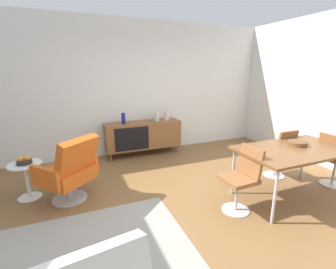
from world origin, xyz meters
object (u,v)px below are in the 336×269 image
at_px(fruit_bowl, 24,161).
at_px(side_table_round, 27,177).
at_px(vase_sculptural_dark, 157,116).
at_px(sideboard, 143,135).
at_px(dining_chair_back_right, 280,151).
at_px(wooden_bowl_on_table, 297,143).
at_px(dining_chair_far_end, 334,158).
at_px(lounge_chair_red, 70,169).
at_px(dining_table, 295,151).
at_px(vase_cobalt, 123,118).
at_px(vase_ceramic_small, 166,116).
at_px(dining_chair_near_window, 242,177).

bearing_deg(fruit_bowl, side_table_round, -86.60).
bearing_deg(vase_sculptural_dark, fruit_bowl, -154.70).
xyz_separation_m(sideboard, dining_chair_back_right, (1.80, -1.99, 0.03)).
distance_m(wooden_bowl_on_table, dining_chair_far_end, 0.81).
bearing_deg(fruit_bowl, lounge_chair_red, -29.06).
distance_m(sideboard, wooden_bowl_on_table, 2.94).
bearing_deg(wooden_bowl_on_table, dining_table, -147.59).
xyz_separation_m(vase_cobalt, wooden_bowl_on_table, (1.99, -2.46, -0.06)).
bearing_deg(vase_cobalt, vase_ceramic_small, 0.00).
distance_m(vase_ceramic_small, fruit_bowl, 2.85).
xyz_separation_m(dining_chair_far_end, side_table_round, (-4.40, 1.42, -0.15)).
bearing_deg(dining_chair_far_end, fruit_bowl, 162.10).
relative_size(sideboard, side_table_round, 3.08).
height_order(dining_table, lounge_chair_red, lounge_chair_red).
relative_size(dining_table, dining_chair_back_right, 1.87).
height_order(lounge_chair_red, fruit_bowl, lounge_chair_red).
bearing_deg(dining_chair_back_right, lounge_chair_red, 170.67).
bearing_deg(dining_chair_near_window, wooden_bowl_on_table, 4.79).
height_order(vase_ceramic_small, dining_chair_back_right, vase_ceramic_small).
xyz_separation_m(vase_cobalt, vase_ceramic_small, (0.95, 0.00, -0.01)).
bearing_deg(dining_chair_near_window, side_table_round, 151.56).
height_order(vase_sculptural_dark, side_table_round, vase_sculptural_dark).
height_order(dining_chair_back_right, dining_chair_near_window, same).
bearing_deg(sideboard, dining_table, -60.40).
relative_size(vase_ceramic_small, lounge_chair_red, 0.32).
xyz_separation_m(vase_ceramic_small, dining_chair_back_right, (1.25, -1.99, -0.35)).
relative_size(sideboard, dining_table, 1.00).
bearing_deg(wooden_bowl_on_table, dining_chair_far_end, -6.70).
bearing_deg(fruit_bowl, vase_cobalt, 34.26).
bearing_deg(side_table_round, vase_sculptural_dark, 25.31).
height_order(wooden_bowl_on_table, side_table_round, wooden_bowl_on_table).
xyz_separation_m(dining_chair_near_window, lounge_chair_red, (-2.03, 1.09, -0.00)).
relative_size(dining_table, fruit_bowl, 8.00).
bearing_deg(vase_cobalt, dining_chair_near_window, -69.24).
bearing_deg(dining_chair_back_right, dining_chair_far_end, -46.02).
relative_size(vase_cobalt, vase_ceramic_small, 0.74).
distance_m(side_table_round, fruit_bowl, 0.23).
distance_m(dining_table, side_table_round, 3.80).
bearing_deg(vase_ceramic_small, vase_sculptural_dark, 180.00).
relative_size(side_table_round, fruit_bowl, 2.60).
xyz_separation_m(vase_cobalt, vase_sculptural_dark, (0.73, 0.00, -0.01)).
relative_size(sideboard, vase_cobalt, 7.20).
relative_size(wooden_bowl_on_table, dining_chair_near_window, 0.30).
distance_m(dining_chair_back_right, lounge_chair_red, 3.32).
bearing_deg(fruit_bowl, vase_ceramic_small, 23.37).
relative_size(lounge_chair_red, fruit_bowl, 4.73).
height_order(vase_cobalt, dining_table, vase_cobalt).
bearing_deg(dining_chair_back_right, vase_sculptural_dark, 126.55).
distance_m(dining_chair_near_window, side_table_round, 2.98).
bearing_deg(vase_sculptural_dark, wooden_bowl_on_table, -62.80).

